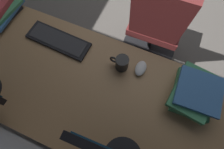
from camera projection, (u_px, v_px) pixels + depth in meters
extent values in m
cube|color=#936D47|center=(109.00, 97.00, 1.03)|extent=(2.38, 0.74, 0.03)
cylinder|color=silver|center=(12.00, 30.00, 1.65)|extent=(0.05, 0.05, 0.70)
cube|color=#936D47|center=(114.00, 116.00, 1.35)|extent=(0.40, 0.50, 0.69)
cube|color=silver|center=(127.00, 87.00, 1.44)|extent=(0.37, 0.01, 0.61)
cube|color=black|center=(58.00, 40.00, 1.15)|extent=(0.43, 0.16, 0.02)
cube|color=#2D2D30|center=(58.00, 39.00, 1.14)|extent=(0.38, 0.13, 0.00)
ellipsoid|color=silver|center=(141.00, 68.00, 1.07)|extent=(0.06, 0.10, 0.03)
cube|color=#3D8456|center=(192.00, 94.00, 1.01)|extent=(0.23, 0.28, 0.03)
cube|color=black|center=(195.00, 91.00, 0.99)|extent=(0.18, 0.22, 0.02)
cube|color=#3D8456|center=(194.00, 91.00, 0.96)|extent=(0.24, 0.31, 0.03)
cube|color=#38669E|center=(200.00, 91.00, 0.93)|extent=(0.24, 0.24, 0.02)
cube|color=black|center=(0.00, 14.00, 1.23)|extent=(0.22, 0.29, 0.03)
cylinder|color=black|center=(122.00, 63.00, 1.05)|extent=(0.08, 0.08, 0.09)
torus|color=black|center=(114.00, 60.00, 1.05)|extent=(0.06, 0.01, 0.06)
cube|color=maroon|center=(157.00, 22.00, 1.55)|extent=(0.45, 0.43, 0.07)
cube|color=maroon|center=(159.00, 17.00, 1.22)|extent=(0.40, 0.14, 0.50)
cylinder|color=black|center=(152.00, 36.00, 1.75)|extent=(0.05, 0.05, 0.37)
cylinder|color=black|center=(148.00, 47.00, 1.94)|extent=(0.56, 0.56, 0.03)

